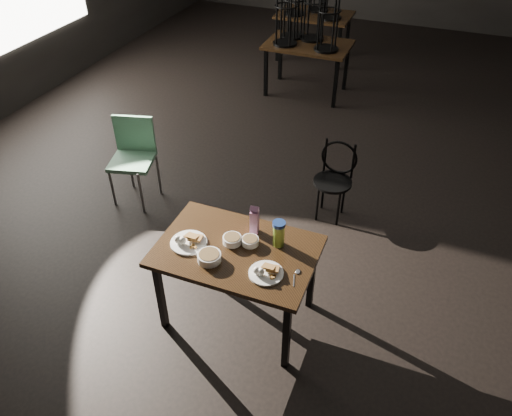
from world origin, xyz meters
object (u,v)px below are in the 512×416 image
at_px(main_table, 237,257).
at_px(school_chair, 133,153).
at_px(water_bottle, 279,233).
at_px(juice_carton, 254,220).
at_px(bentwood_chair, 335,175).

xyz_separation_m(main_table, school_chair, (-1.67, 1.15, -0.12)).
bearing_deg(water_bottle, juice_carton, 162.12).
bearing_deg(bentwood_chair, water_bottle, -91.56).
relative_size(water_bottle, bentwood_chair, 0.27).
distance_m(juice_carton, bentwood_chair, 1.47).
height_order(main_table, school_chair, school_chair).
distance_m(water_bottle, school_chair, 2.20).
distance_m(main_table, school_chair, 2.03).
relative_size(water_bottle, school_chair, 0.24).
height_order(juice_carton, water_bottle, juice_carton).
bearing_deg(school_chair, juice_carton, -42.85).
distance_m(juice_carton, school_chair, 1.97).
bearing_deg(bentwood_chair, main_table, -100.63).
relative_size(main_table, bentwood_chair, 1.48).
xyz_separation_m(main_table, bentwood_chair, (0.37, 1.62, -0.19)).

